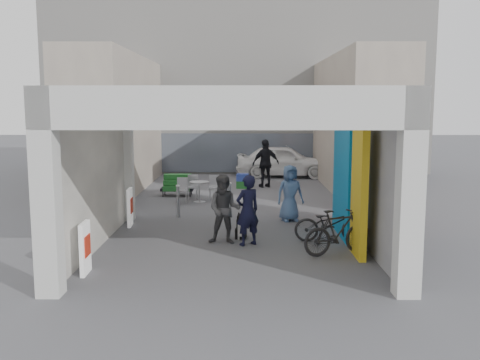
{
  "coord_description": "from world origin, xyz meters",
  "views": [
    {
      "loc": [
        0.24,
        -12.68,
        3.2
      ],
      "look_at": [
        0.18,
        1.0,
        1.27
      ],
      "focal_mm": 40.0,
      "sensor_mm": 36.0,
      "label": 1
    }
  ],
  "objects_px": {
    "border_collie": "(241,228)",
    "bicycle_front": "(330,224)",
    "man_back_turned": "(225,209)",
    "white_van": "(284,161)",
    "cafe_set": "(197,192)",
    "produce_stand": "(177,187)",
    "man_with_dog": "(248,210)",
    "man_elderly": "(290,193)",
    "man_crates": "(266,163)",
    "bicycle_rear": "(338,232)"
  },
  "relations": [
    {
      "from": "bicycle_rear",
      "to": "cafe_set",
      "type": "bearing_deg",
      "value": 7.26
    },
    {
      "from": "man_with_dog",
      "to": "man_crates",
      "type": "bearing_deg",
      "value": -126.12
    },
    {
      "from": "border_collie",
      "to": "bicycle_rear",
      "type": "distance_m",
      "value": 2.5
    },
    {
      "from": "produce_stand",
      "to": "white_van",
      "type": "relative_size",
      "value": 0.27
    },
    {
      "from": "man_with_dog",
      "to": "bicycle_rear",
      "type": "bearing_deg",
      "value": 126.99
    },
    {
      "from": "produce_stand",
      "to": "bicycle_rear",
      "type": "relative_size",
      "value": 0.69
    },
    {
      "from": "man_with_dog",
      "to": "bicycle_rear",
      "type": "distance_m",
      "value": 2.12
    },
    {
      "from": "bicycle_front",
      "to": "bicycle_rear",
      "type": "relative_size",
      "value": 1.01
    },
    {
      "from": "man_crates",
      "to": "white_van",
      "type": "height_order",
      "value": "man_crates"
    },
    {
      "from": "man_crates",
      "to": "bicycle_rear",
      "type": "bearing_deg",
      "value": 76.23
    },
    {
      "from": "produce_stand",
      "to": "bicycle_front",
      "type": "relative_size",
      "value": 0.69
    },
    {
      "from": "border_collie",
      "to": "man_with_dog",
      "type": "relative_size",
      "value": 0.41
    },
    {
      "from": "border_collie",
      "to": "man_elderly",
      "type": "bearing_deg",
      "value": 64.02
    },
    {
      "from": "man_with_dog",
      "to": "bicycle_front",
      "type": "relative_size",
      "value": 0.98
    },
    {
      "from": "man_with_dog",
      "to": "bicycle_rear",
      "type": "relative_size",
      "value": 0.98
    },
    {
      "from": "produce_stand",
      "to": "man_with_dog",
      "type": "relative_size",
      "value": 0.7
    },
    {
      "from": "cafe_set",
      "to": "man_crates",
      "type": "xyz_separation_m",
      "value": [
        2.44,
        3.0,
        0.65
      ]
    },
    {
      "from": "produce_stand",
      "to": "white_van",
      "type": "height_order",
      "value": "white_van"
    },
    {
      "from": "cafe_set",
      "to": "man_with_dog",
      "type": "xyz_separation_m",
      "value": [
        1.65,
        -5.71,
        0.52
      ]
    },
    {
      "from": "man_back_turned",
      "to": "bicycle_rear",
      "type": "distance_m",
      "value": 2.66
    },
    {
      "from": "cafe_set",
      "to": "bicycle_front",
      "type": "relative_size",
      "value": 0.82
    },
    {
      "from": "border_collie",
      "to": "bicycle_rear",
      "type": "bearing_deg",
      "value": -25.41
    },
    {
      "from": "border_collie",
      "to": "bicycle_front",
      "type": "bearing_deg",
      "value": 0.17
    },
    {
      "from": "cafe_set",
      "to": "produce_stand",
      "type": "bearing_deg",
      "value": 127.58
    },
    {
      "from": "white_van",
      "to": "man_crates",
      "type": "bearing_deg",
      "value": 168.58
    },
    {
      "from": "cafe_set",
      "to": "man_back_turned",
      "type": "relative_size",
      "value": 0.85
    },
    {
      "from": "cafe_set",
      "to": "man_elderly",
      "type": "xyz_separation_m",
      "value": [
        2.85,
        -3.1,
        0.49
      ]
    },
    {
      "from": "man_elderly",
      "to": "man_crates",
      "type": "bearing_deg",
      "value": 77.73
    },
    {
      "from": "border_collie",
      "to": "bicycle_front",
      "type": "distance_m",
      "value": 2.12
    },
    {
      "from": "produce_stand",
      "to": "man_with_dog",
      "type": "distance_m",
      "value": 7.17
    },
    {
      "from": "produce_stand",
      "to": "man_back_turned",
      "type": "bearing_deg",
      "value": -97.95
    },
    {
      "from": "man_back_turned",
      "to": "white_van",
      "type": "xyz_separation_m",
      "value": [
        2.26,
        11.68,
        -0.09
      ]
    },
    {
      "from": "border_collie",
      "to": "man_crates",
      "type": "distance_m",
      "value": 8.23
    },
    {
      "from": "produce_stand",
      "to": "man_crates",
      "type": "relative_size",
      "value": 0.61
    },
    {
      "from": "cafe_set",
      "to": "bicycle_rear",
      "type": "bearing_deg",
      "value": -61.07
    },
    {
      "from": "man_back_turned",
      "to": "bicycle_front",
      "type": "distance_m",
      "value": 2.5
    },
    {
      "from": "border_collie",
      "to": "man_elderly",
      "type": "relative_size",
      "value": 0.43
    },
    {
      "from": "produce_stand",
      "to": "bicycle_front",
      "type": "distance_m",
      "value": 7.78
    },
    {
      "from": "man_back_turned",
      "to": "white_van",
      "type": "relative_size",
      "value": 0.38
    },
    {
      "from": "man_elderly",
      "to": "bicycle_rear",
      "type": "distance_m",
      "value": 3.49
    },
    {
      "from": "border_collie",
      "to": "man_with_dog",
      "type": "xyz_separation_m",
      "value": [
        0.15,
        -0.56,
        0.55
      ]
    },
    {
      "from": "man_elderly",
      "to": "white_van",
      "type": "xyz_separation_m",
      "value": [
        0.54,
        9.21,
        -0.06
      ]
    },
    {
      "from": "man_elderly",
      "to": "man_crates",
      "type": "xyz_separation_m",
      "value": [
        -0.41,
        6.1,
        0.16
      ]
    },
    {
      "from": "produce_stand",
      "to": "man_back_turned",
      "type": "height_order",
      "value": "man_back_turned"
    },
    {
      "from": "man_elderly",
      "to": "white_van",
      "type": "height_order",
      "value": "man_elderly"
    },
    {
      "from": "produce_stand",
      "to": "white_van",
      "type": "xyz_separation_m",
      "value": [
        4.17,
        5.1,
        0.42
      ]
    },
    {
      "from": "border_collie",
      "to": "white_van",
      "type": "bearing_deg",
      "value": 87.9
    },
    {
      "from": "produce_stand",
      "to": "bicycle_front",
      "type": "bearing_deg",
      "value": -79.86
    },
    {
      "from": "man_with_dog",
      "to": "man_back_turned",
      "type": "xyz_separation_m",
      "value": [
        -0.53,
        0.15,
        -0.01
      ]
    },
    {
      "from": "bicycle_rear",
      "to": "man_back_turned",
      "type": "bearing_deg",
      "value": 47.66
    }
  ]
}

